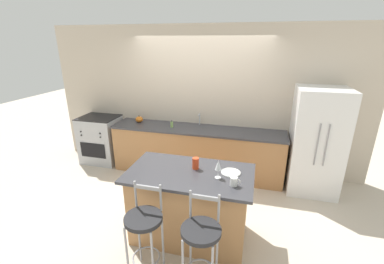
{
  "coord_description": "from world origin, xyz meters",
  "views": [
    {
      "loc": [
        1.04,
        -3.96,
        2.42
      ],
      "look_at": [
        0.13,
        -0.47,
        1.13
      ],
      "focal_mm": 24.0,
      "sensor_mm": 36.0,
      "label": 1
    }
  ],
  "objects_px": {
    "tumbler_cup": "(196,163)",
    "soap_bottle": "(172,124)",
    "refrigerator": "(316,141)",
    "bar_stool_near": "(144,228)",
    "oven_range": "(101,139)",
    "coffee_mug": "(234,181)",
    "dinner_plate": "(231,172)",
    "pumpkin_decoration": "(139,119)",
    "wine_glass": "(218,166)",
    "bar_stool_far": "(201,240)"
  },
  "relations": [
    {
      "from": "bar_stool_far",
      "to": "wine_glass",
      "type": "bearing_deg",
      "value": 86.08
    },
    {
      "from": "bar_stool_near",
      "to": "coffee_mug",
      "type": "relative_size",
      "value": 9.17
    },
    {
      "from": "bar_stool_near",
      "to": "dinner_plate",
      "type": "xyz_separation_m",
      "value": [
        0.78,
        0.78,
        0.34
      ]
    },
    {
      "from": "wine_glass",
      "to": "pumpkin_decoration",
      "type": "relative_size",
      "value": 1.53
    },
    {
      "from": "refrigerator",
      "to": "dinner_plate",
      "type": "height_order",
      "value": "refrigerator"
    },
    {
      "from": "bar_stool_near",
      "to": "pumpkin_decoration",
      "type": "height_order",
      "value": "bar_stool_near"
    },
    {
      "from": "oven_range",
      "to": "soap_bottle",
      "type": "bearing_deg",
      "value": -2.18
    },
    {
      "from": "bar_stool_far",
      "to": "wine_glass",
      "type": "xyz_separation_m",
      "value": [
        0.05,
        0.66,
        0.48
      ]
    },
    {
      "from": "tumbler_cup",
      "to": "wine_glass",
      "type": "bearing_deg",
      "value": -26.68
    },
    {
      "from": "bar_stool_near",
      "to": "coffee_mug",
      "type": "bearing_deg",
      "value": 31.22
    },
    {
      "from": "refrigerator",
      "to": "pumpkin_decoration",
      "type": "relative_size",
      "value": 12.16
    },
    {
      "from": "bar_stool_near",
      "to": "bar_stool_far",
      "type": "height_order",
      "value": "same"
    },
    {
      "from": "dinner_plate",
      "to": "wine_glass",
      "type": "xyz_separation_m",
      "value": [
        -0.13,
        -0.15,
        0.15
      ]
    },
    {
      "from": "tumbler_cup",
      "to": "oven_range",
      "type": "bearing_deg",
      "value": 146.67
    },
    {
      "from": "bar_stool_far",
      "to": "dinner_plate",
      "type": "height_order",
      "value": "bar_stool_far"
    },
    {
      "from": "wine_glass",
      "to": "pumpkin_decoration",
      "type": "distance_m",
      "value": 2.6
    },
    {
      "from": "dinner_plate",
      "to": "refrigerator",
      "type": "bearing_deg",
      "value": 51.6
    },
    {
      "from": "dinner_plate",
      "to": "wine_glass",
      "type": "bearing_deg",
      "value": -132.41
    },
    {
      "from": "bar_stool_near",
      "to": "bar_stool_far",
      "type": "bearing_deg",
      "value": -2.18
    },
    {
      "from": "soap_bottle",
      "to": "oven_range",
      "type": "bearing_deg",
      "value": 177.82
    },
    {
      "from": "tumbler_cup",
      "to": "soap_bottle",
      "type": "relative_size",
      "value": 1.09
    },
    {
      "from": "refrigerator",
      "to": "oven_range",
      "type": "xyz_separation_m",
      "value": [
        -4.06,
        0.07,
        -0.39
      ]
    },
    {
      "from": "bar_stool_near",
      "to": "pumpkin_decoration",
      "type": "relative_size",
      "value": 7.35
    },
    {
      "from": "dinner_plate",
      "to": "coffee_mug",
      "type": "bearing_deg",
      "value": -76.89
    },
    {
      "from": "oven_range",
      "to": "dinner_plate",
      "type": "xyz_separation_m",
      "value": [
        2.85,
        -1.59,
        0.46
      ]
    },
    {
      "from": "refrigerator",
      "to": "coffee_mug",
      "type": "xyz_separation_m",
      "value": [
        -1.15,
        -1.8,
        0.11
      ]
    },
    {
      "from": "refrigerator",
      "to": "bar_stool_near",
      "type": "bearing_deg",
      "value": -130.78
    },
    {
      "from": "dinner_plate",
      "to": "soap_bottle",
      "type": "bearing_deg",
      "value": 129.57
    },
    {
      "from": "refrigerator",
      "to": "tumbler_cup",
      "type": "distance_m",
      "value": 2.24
    },
    {
      "from": "bar_stool_near",
      "to": "soap_bottle",
      "type": "height_order",
      "value": "bar_stool_near"
    },
    {
      "from": "oven_range",
      "to": "bar_stool_near",
      "type": "relative_size",
      "value": 0.92
    },
    {
      "from": "coffee_mug",
      "to": "pumpkin_decoration",
      "type": "bearing_deg",
      "value": 136.58
    },
    {
      "from": "oven_range",
      "to": "refrigerator",
      "type": "bearing_deg",
      "value": -0.93
    },
    {
      "from": "dinner_plate",
      "to": "wine_glass",
      "type": "relative_size",
      "value": 1.05
    },
    {
      "from": "oven_range",
      "to": "soap_bottle",
      "type": "distance_m",
      "value": 1.65
    },
    {
      "from": "oven_range",
      "to": "wine_glass",
      "type": "height_order",
      "value": "wine_glass"
    },
    {
      "from": "tumbler_cup",
      "to": "pumpkin_decoration",
      "type": "distance_m",
      "value": 2.28
    },
    {
      "from": "oven_range",
      "to": "wine_glass",
      "type": "xyz_separation_m",
      "value": [
        2.72,
        -1.74,
        0.6
      ]
    },
    {
      "from": "dinner_plate",
      "to": "pumpkin_decoration",
      "type": "height_order",
      "value": "pumpkin_decoration"
    },
    {
      "from": "dinner_plate",
      "to": "coffee_mug",
      "type": "distance_m",
      "value": 0.28
    },
    {
      "from": "bar_stool_far",
      "to": "soap_bottle",
      "type": "height_order",
      "value": "bar_stool_far"
    },
    {
      "from": "coffee_mug",
      "to": "oven_range",
      "type": "bearing_deg",
      "value": 147.39
    },
    {
      "from": "soap_bottle",
      "to": "bar_stool_near",
      "type": "bearing_deg",
      "value": -78.13
    },
    {
      "from": "wine_glass",
      "to": "soap_bottle",
      "type": "height_order",
      "value": "wine_glass"
    },
    {
      "from": "coffee_mug",
      "to": "tumbler_cup",
      "type": "bearing_deg",
      "value": 151.02
    },
    {
      "from": "refrigerator",
      "to": "bar_stool_near",
      "type": "relative_size",
      "value": 1.65
    },
    {
      "from": "refrigerator",
      "to": "wine_glass",
      "type": "xyz_separation_m",
      "value": [
        -1.34,
        -1.67,
        0.21
      ]
    },
    {
      "from": "bar_stool_far",
      "to": "tumbler_cup",
      "type": "distance_m",
      "value": 0.94
    },
    {
      "from": "refrigerator",
      "to": "bar_stool_far",
      "type": "distance_m",
      "value": 2.73
    },
    {
      "from": "bar_stool_near",
      "to": "pumpkin_decoration",
      "type": "distance_m",
      "value": 2.76
    }
  ]
}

